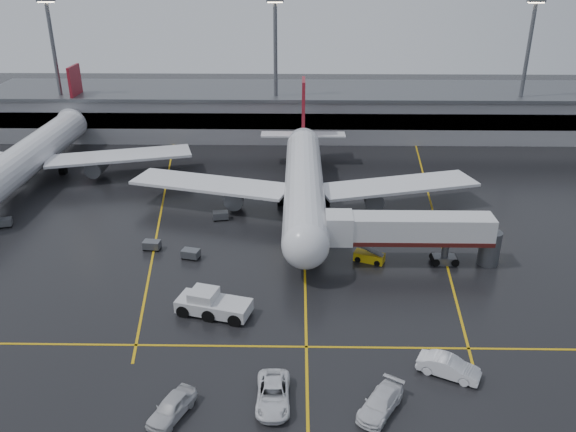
{
  "coord_description": "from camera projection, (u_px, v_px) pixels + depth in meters",
  "views": [
    {
      "loc": [
        -0.93,
        -65.31,
        32.47
      ],
      "look_at": [
        -2.0,
        -2.0,
        4.0
      ],
      "focal_mm": 36.4,
      "sensor_mm": 36.0,
      "label": 1
    }
  ],
  "objects": [
    {
      "name": "service_van_c",
      "position": [
        449.0,
        367.0,
        48.91
      ],
      "size": [
        5.47,
        3.94,
        1.72
      ],
      "primitive_type": "imported",
      "rotation": [
        0.0,
        0.0,
        1.11
      ],
      "color": "white",
      "rests_on": "ground"
    },
    {
      "name": "service_van_b",
      "position": [
        380.0,
        403.0,
        45.12
      ],
      "size": [
        4.61,
        5.59,
        1.53
      ],
      "primitive_type": "imported",
      "rotation": [
        0.0,
        0.0,
        -0.56
      ],
      "color": "silver",
      "rests_on": "ground"
    },
    {
      "name": "second_airliner",
      "position": [
        36.0,
        151.0,
        91.56
      ],
      "size": [
        48.8,
        45.6,
        14.1
      ],
      "color": "silver",
      "rests_on": "ground"
    },
    {
      "name": "baggage_cart_b",
      "position": [
        152.0,
        245.0,
        69.98
      ],
      "size": [
        2.12,
        1.5,
        1.12
      ],
      "color": "#595B60",
      "rests_on": "ground"
    },
    {
      "name": "light_mast_right",
      "position": [
        526.0,
        64.0,
        104.6
      ],
      "size": [
        3.0,
        1.2,
        25.45
      ],
      "color": "#595B60",
      "rests_on": "ground"
    },
    {
      "name": "belt_loader",
      "position": [
        369.0,
        257.0,
        67.34
      ],
      "size": [
        3.74,
        2.65,
        2.18
      ],
      "color": "gold",
      "rests_on": "ground"
    },
    {
      "name": "ground",
      "position": [
        304.0,
        239.0,
        72.85
      ],
      "size": [
        220.0,
        220.0,
        0.0
      ],
      "primitive_type": "plane",
      "color": "black",
      "rests_on": "ground"
    },
    {
      "name": "light_mast_mid",
      "position": [
        276.0,
        63.0,
        105.3
      ],
      "size": [
        3.0,
        1.2,
        25.45
      ],
      "color": "#595B60",
      "rests_on": "ground"
    },
    {
      "name": "pushback_tractor",
      "position": [
        212.0,
        305.0,
        57.3
      ],
      "size": [
        7.76,
        4.79,
        2.59
      ],
      "color": "silver",
      "rests_on": "ground"
    },
    {
      "name": "apron_line_stop",
      "position": [
        306.0,
        347.0,
        52.79
      ],
      "size": [
        60.0,
        0.25,
        0.02
      ],
      "primitive_type": "cube",
      "color": "gold",
      "rests_on": "ground"
    },
    {
      "name": "apron_line_centre",
      "position": [
        304.0,
        239.0,
        72.85
      ],
      "size": [
        0.25,
        90.0,
        0.02
      ],
      "primitive_type": "cube",
      "color": "gold",
      "rests_on": "ground"
    },
    {
      "name": "apron_line_right",
      "position": [
        432.0,
        208.0,
        81.69
      ],
      "size": [
        7.57,
        69.64,
        0.02
      ],
      "primitive_type": "cube",
      "rotation": [
        0.0,
        0.0,
        -0.1
      ],
      "color": "gold",
      "rests_on": "ground"
    },
    {
      "name": "baggage_cart_c",
      "position": [
        221.0,
        215.0,
        77.87
      ],
      "size": [
        2.22,
        1.67,
        1.12
      ],
      "color": "#595B60",
      "rests_on": "ground"
    },
    {
      "name": "main_airliner",
      "position": [
        304.0,
        180.0,
        79.97
      ],
      "size": [
        48.8,
        45.6,
        14.1
      ],
      "color": "silver",
      "rests_on": "ground"
    },
    {
      "name": "light_mast_left",
      "position": [
        56.0,
        63.0,
        105.91
      ],
      "size": [
        3.0,
        1.2,
        25.45
      ],
      "color": "#595B60",
      "rests_on": "ground"
    },
    {
      "name": "apron_line_left",
      "position": [
        162.0,
        206.0,
        82.28
      ],
      "size": [
        9.99,
        69.35,
        0.02
      ],
      "primitive_type": "cube",
      "rotation": [
        0.0,
        0.0,
        0.14
      ],
      "color": "gold",
      "rests_on": "ground"
    },
    {
      "name": "service_van_a",
      "position": [
        273.0,
        394.0,
        45.96
      ],
      "size": [
        2.71,
        5.73,
        1.58
      ],
      "primitive_type": "imported",
      "rotation": [
        0.0,
        0.0,
        0.02
      ],
      "color": "white",
      "rests_on": "ground"
    },
    {
      "name": "baggage_cart_a",
      "position": [
        191.0,
        254.0,
        67.92
      ],
      "size": [
        2.27,
        1.77,
        1.12
      ],
      "color": "#595B60",
      "rests_on": "ground"
    },
    {
      "name": "jet_bridge",
      "position": [
        411.0,
        232.0,
        65.59
      ],
      "size": [
        19.9,
        3.4,
        6.05
      ],
      "color": "silver",
      "rests_on": "ground"
    },
    {
      "name": "baggage_cart_e",
      "position": [
        4.0,
        222.0,
        75.85
      ],
      "size": [
        2.29,
        1.83,
        1.12
      ],
      "color": "#595B60",
      "rests_on": "ground"
    },
    {
      "name": "service_van_d",
      "position": [
        172.0,
        407.0,
        44.6
      ],
      "size": [
        3.71,
        5.2,
        1.65
      ],
      "primitive_type": "imported",
      "rotation": [
        0.0,
        0.0,
        -0.41
      ],
      "color": "silver",
      "rests_on": "ground"
    },
    {
      "name": "terminal",
      "position": [
        302.0,
        111.0,
        114.79
      ],
      "size": [
        122.0,
        19.0,
        8.6
      ],
      "color": "gray",
      "rests_on": "ground"
    }
  ]
}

